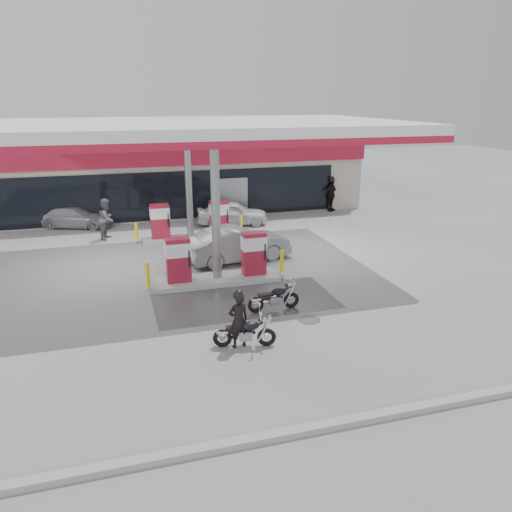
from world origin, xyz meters
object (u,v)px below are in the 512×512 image
at_px(pump_island_near, 217,264).
at_px(biker_main, 239,320).
at_px(pump_island_far, 190,225).
at_px(attendant, 107,219).
at_px(main_motorcycle, 246,333).
at_px(biker_walking, 331,195).
at_px(parked_car_left, 75,217).
at_px(parked_motorcycle, 275,298).
at_px(hatchback_silver, 238,244).
at_px(sedan_white, 232,213).

relative_size(pump_island_near, biker_main, 3.27).
relative_size(pump_island_far, attendant, 2.64).
distance_m(main_motorcycle, attendant, 12.83).
xyz_separation_m(biker_main, biker_walking, (9.50, 14.84, 0.18)).
distance_m(biker_main, parked_car_left, 15.81).
xyz_separation_m(attendant, biker_walking, (12.78, 2.54, -0.01)).
relative_size(pump_island_near, parked_motorcycle, 2.96).
bearing_deg(biker_main, parked_motorcycle, -138.83).
xyz_separation_m(pump_island_far, hatchback_silver, (1.35, -3.80, 0.01)).
bearing_deg(pump_island_far, main_motorcycle, -91.62).
distance_m(main_motorcycle, parked_car_left, 15.91).
distance_m(pump_island_far, biker_main, 11.06).
bearing_deg(main_motorcycle, attendant, 119.21).
distance_m(hatchback_silver, parked_car_left, 10.29).
bearing_deg(biker_walking, biker_main, -153.70).
bearing_deg(hatchback_silver, biker_main, 154.19).
xyz_separation_m(pump_island_near, biker_walking, (9.00, 9.80, 0.26)).
height_order(pump_island_far, attendant, attendant).
relative_size(pump_island_near, attendant, 2.64).
bearing_deg(sedan_white, pump_island_near, 172.27).
distance_m(pump_island_near, parked_car_left, 11.35).
bearing_deg(attendant, pump_island_near, -131.14).
relative_size(biker_main, hatchback_silver, 0.36).
bearing_deg(pump_island_near, attendant, 117.51).
height_order(attendant, hatchback_silver, attendant).
xyz_separation_m(parked_car_left, biker_walking, (14.36, -0.20, 0.42)).
relative_size(main_motorcycle, sedan_white, 0.46).
xyz_separation_m(sedan_white, parked_car_left, (-7.95, 1.80, -0.08)).
bearing_deg(biker_main, hatchback_silver, -113.28).
height_order(parked_motorcycle, biker_walking, biker_walking).
relative_size(main_motorcycle, biker_main, 1.09).
distance_m(parked_motorcycle, attendant, 11.42).
bearing_deg(biker_main, main_motorcycle, 158.51).
distance_m(pump_island_near, main_motorcycle, 5.10).
height_order(pump_island_near, biker_walking, biker_walking).
relative_size(main_motorcycle, hatchback_silver, 0.39).
height_order(pump_island_near, attendant, attendant).
bearing_deg(attendant, hatchback_silver, -113.24).
distance_m(hatchback_silver, biker_walking, 10.79).
height_order(pump_island_far, biker_main, pump_island_far).
bearing_deg(parked_car_left, parked_motorcycle, -132.05).
xyz_separation_m(parked_motorcycle, parked_car_left, (-6.57, 13.00, 0.15)).
relative_size(biker_main, parked_car_left, 0.42).
bearing_deg(parked_car_left, pump_island_far, -105.62).
bearing_deg(main_motorcycle, parked_car_left, 122.02).
bearing_deg(attendant, sedan_white, -60.22).
bearing_deg(main_motorcycle, biker_main, -178.99).
xyz_separation_m(pump_island_far, main_motorcycle, (-0.31, -11.08, -0.32)).
xyz_separation_m(pump_island_near, parked_motorcycle, (1.21, -3.00, -0.31)).
height_order(parked_motorcycle, parked_car_left, parked_car_left).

